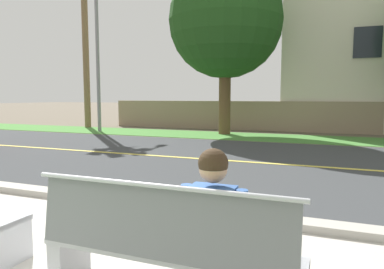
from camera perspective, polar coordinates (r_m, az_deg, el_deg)
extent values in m
plane|color=#665B4C|center=(10.49, 7.38, -2.82)|extent=(140.00, 140.00, 0.00)
cube|color=#B7B2A8|center=(3.85, -22.83, -19.29)|extent=(44.00, 3.60, 0.01)
cube|color=#ADA89E|center=(5.30, -7.77, -11.18)|extent=(44.00, 0.30, 0.11)
cube|color=#383A3D|center=(9.06, 5.09, -4.19)|extent=(52.00, 8.00, 0.01)
cube|color=#E0CC4C|center=(9.06, 5.09, -4.16)|extent=(48.00, 0.14, 0.01)
cube|color=#478438|center=(14.39, 11.24, -0.42)|extent=(48.00, 2.80, 0.02)
cube|color=silver|center=(3.98, -27.17, -15.21)|extent=(0.14, 0.40, 0.45)
cube|color=silver|center=(3.51, -19.10, -17.76)|extent=(0.14, 0.40, 0.45)
cube|color=silver|center=(2.94, -3.73, -18.06)|extent=(2.10, 0.44, 0.05)
cube|color=slate|center=(2.67, -5.60, -14.03)|extent=(2.01, 0.12, 0.52)
cylinder|color=silver|center=(2.57, -5.77, -8.24)|extent=(2.10, 0.04, 0.04)
cylinder|color=#47382D|center=(2.97, 2.74, -15.95)|extent=(0.15, 0.42, 0.15)
cylinder|color=#47382D|center=(2.93, 6.22, -16.36)|extent=(0.15, 0.42, 0.15)
cylinder|color=#47382D|center=(3.26, 3.84, -19.57)|extent=(0.12, 0.12, 0.43)
cylinder|color=#47382D|center=(3.21, 7.09, -19.98)|extent=(0.12, 0.12, 0.43)
cube|color=#33599E|center=(2.71, 3.30, -13.69)|extent=(0.34, 0.20, 0.52)
cylinder|color=#33599E|center=(2.79, -0.88, -12.65)|extent=(0.09, 0.09, 0.46)
cylinder|color=#33599E|center=(2.66, 7.97, -13.62)|extent=(0.09, 0.09, 0.46)
sphere|color=tan|center=(2.61, 3.42, -5.54)|extent=(0.21, 0.21, 0.21)
sphere|color=#382819|center=(2.60, 3.43, -4.68)|extent=(0.22, 0.22, 0.22)
cylinder|color=gray|center=(17.04, -14.99, 13.12)|extent=(0.16, 0.16, 7.50)
cylinder|color=brown|center=(15.26, 5.29, 5.62)|extent=(0.50, 0.50, 2.98)
sphere|color=#1E4719|center=(15.58, 5.42, 17.75)|extent=(4.76, 4.76, 4.76)
cylinder|color=brown|center=(19.59, -16.82, 14.66)|extent=(0.32, 0.32, 9.22)
cube|color=gray|center=(17.48, 6.78, 3.08)|extent=(13.00, 0.36, 1.40)
cube|color=#232833|center=(17.08, 26.45, 13.17)|extent=(1.10, 0.06, 1.30)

